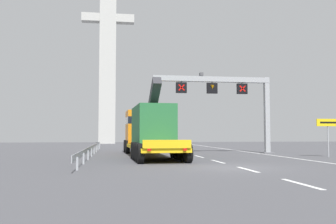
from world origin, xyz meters
TOP-DOWN VIEW (x-y plane):
  - ground at (0.00, 0.00)m, footprint 112.00×112.00m
  - lane_markings at (0.31, 20.78)m, footprint 0.20×56.15m
  - edge_line_right at (6.20, 12.00)m, footprint 0.20×63.00m
  - overhead_lane_gantry at (3.81, 12.46)m, footprint 10.33×0.90m
  - heavy_haul_truck_yellow at (-3.27, 10.30)m, footprint 3.51×14.14m
  - exit_sign_yellow at (9.28, 6.71)m, footprint 1.76×0.15m
  - guardrail_left at (-7.44, 11.29)m, footprint 0.13×26.59m
  - bridge_pylon_distant at (-7.10, 45.78)m, footprint 9.00×2.00m

SIDE VIEW (x-z plane):
  - ground at x=0.00m, z-range 0.00..0.00m
  - edge_line_right at x=6.20m, z-range 0.00..0.01m
  - lane_markings at x=0.31m, z-range 0.00..0.01m
  - guardrail_left at x=-7.44m, z-range 0.18..0.94m
  - heavy_haul_truck_yellow at x=-3.27m, z-range -0.66..4.64m
  - exit_sign_yellow at x=9.28m, z-range 0.74..3.45m
  - overhead_lane_gantry at x=3.81m, z-range 1.79..8.59m
  - bridge_pylon_distant at x=-7.10m, z-range 0.39..35.42m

